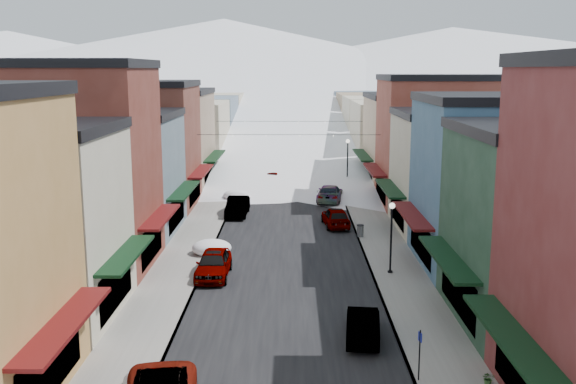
{
  "coord_description": "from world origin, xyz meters",
  "views": [
    {
      "loc": [
        0.32,
        -17.04,
        11.92
      ],
      "look_at": [
        0.0,
        31.22,
        2.68
      ],
      "focal_mm": 40.0,
      "sensor_mm": 36.0,
      "label": 1
    }
  ],
  "objects_px": {
    "car_green_sedan": "(363,324)",
    "streetlamp_near": "(391,229)",
    "car_dark_hatch": "(238,207)",
    "car_silver_sedan": "(214,264)",
    "trash_can": "(360,230)"
  },
  "relations": [
    {
      "from": "car_silver_sedan",
      "to": "streetlamp_near",
      "type": "xyz_separation_m",
      "value": [
        10.36,
        0.43,
        2.0
      ]
    },
    {
      "from": "car_green_sedan",
      "to": "trash_can",
      "type": "xyz_separation_m",
      "value": [
        1.7,
        17.41,
        -0.09
      ]
    },
    {
      "from": "car_dark_hatch",
      "to": "car_green_sedan",
      "type": "bearing_deg",
      "value": -70.79
    },
    {
      "from": "car_dark_hatch",
      "to": "trash_can",
      "type": "xyz_separation_m",
      "value": [
        9.4,
        -7.22,
        -0.19
      ]
    },
    {
      "from": "trash_can",
      "to": "streetlamp_near",
      "type": "height_order",
      "value": "streetlamp_near"
    },
    {
      "from": "car_dark_hatch",
      "to": "car_green_sedan",
      "type": "relative_size",
      "value": 1.15
    },
    {
      "from": "car_green_sedan",
      "to": "streetlamp_near",
      "type": "distance_m",
      "value": 9.73
    },
    {
      "from": "trash_can",
      "to": "car_silver_sedan",
      "type": "bearing_deg",
      "value": -137.36
    },
    {
      "from": "car_dark_hatch",
      "to": "trash_can",
      "type": "height_order",
      "value": "car_dark_hatch"
    },
    {
      "from": "car_dark_hatch",
      "to": "streetlamp_near",
      "type": "distance_m",
      "value": 18.72
    },
    {
      "from": "car_silver_sedan",
      "to": "trash_can",
      "type": "xyz_separation_m",
      "value": [
        9.46,
        8.71,
        -0.21
      ]
    },
    {
      "from": "car_green_sedan",
      "to": "trash_can",
      "type": "distance_m",
      "value": 17.49
    },
    {
      "from": "car_dark_hatch",
      "to": "trash_can",
      "type": "distance_m",
      "value": 11.85
    },
    {
      "from": "car_silver_sedan",
      "to": "car_green_sedan",
      "type": "distance_m",
      "value": 11.66
    },
    {
      "from": "car_green_sedan",
      "to": "streetlamp_near",
      "type": "relative_size",
      "value": 0.98
    }
  ]
}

